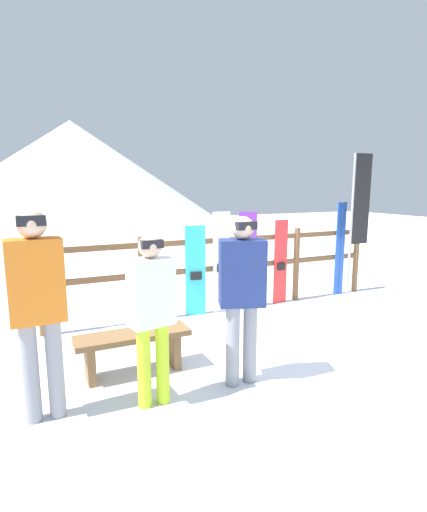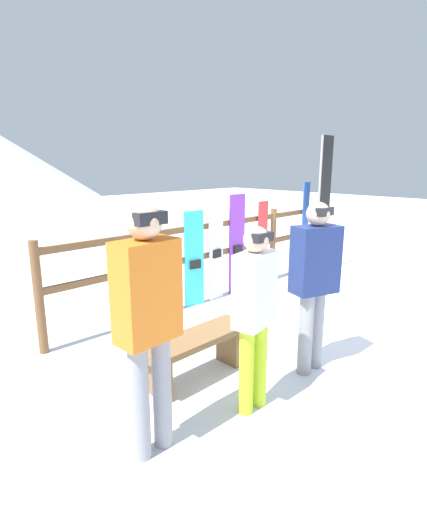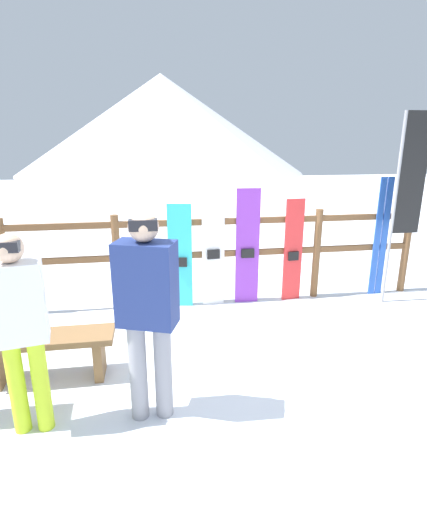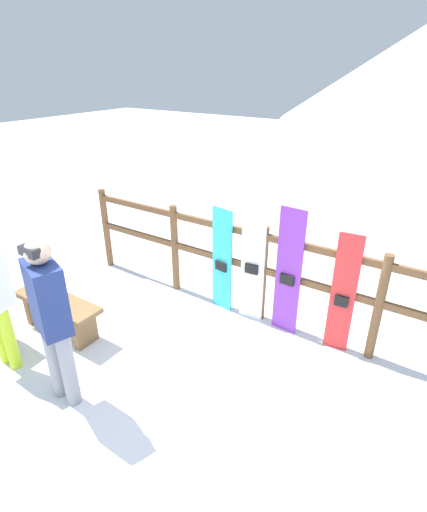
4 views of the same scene
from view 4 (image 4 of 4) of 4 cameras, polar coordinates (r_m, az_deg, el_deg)
name	(u,v)px [view 4 (image 4 of 4)]	position (r m, az deg, el deg)	size (l,w,h in m)	color
ground_plane	(159,422)	(3.95, -7.78, -22.49)	(40.00, 40.00, 0.00)	white
fence	(263,266)	(4.81, 7.09, -1.45)	(5.50, 0.10, 1.25)	brown
bench	(58,308)	(5.08, -21.31, -6.98)	(1.18, 0.36, 0.45)	brown
person_navy	(50,313)	(3.78, -22.27, -7.58)	(0.49, 0.37, 1.67)	gray
snowboard_cyan	(222,261)	(5.02, 1.21, -0.69)	(0.31, 0.10, 1.38)	#2DBFCC
snowboard_white	(253,263)	(4.79, 5.63, -0.95)	(0.30, 0.08, 1.57)	white
snowboard_purple	(288,273)	(4.63, 10.64, -2.44)	(0.31, 0.07, 1.55)	purple
snowboard_red	(343,295)	(4.50, 18.00, -5.31)	(0.26, 0.07, 1.40)	red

